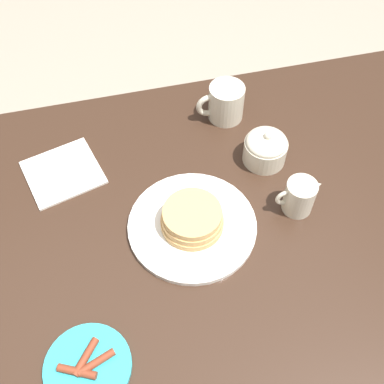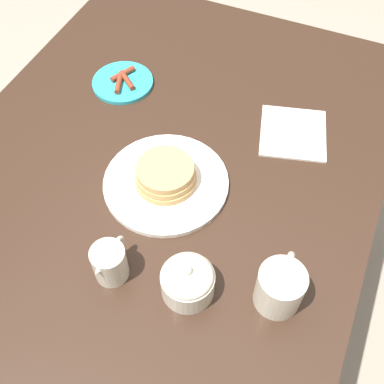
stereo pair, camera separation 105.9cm
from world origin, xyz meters
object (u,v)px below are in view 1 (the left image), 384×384
(sugar_bowl, at_px, (266,148))
(napkin, at_px, (63,172))
(coffee_mug, at_px, (225,102))
(creamer_pitcher, at_px, (300,196))
(side_plate_bacon, at_px, (88,366))
(pancake_plate, at_px, (192,222))

(sugar_bowl, relative_size, napkin, 0.51)
(coffee_mug, relative_size, napkin, 0.61)
(coffee_mug, relative_size, sugar_bowl, 1.20)
(sugar_bowl, bearing_deg, napkin, -8.56)
(creamer_pitcher, bearing_deg, coffee_mug, -75.80)
(sugar_bowl, xyz_separation_m, napkin, (0.46, -0.07, -0.04))
(side_plate_bacon, height_order, creamer_pitcher, creamer_pitcher)
(pancake_plate, distance_m, creamer_pitcher, 0.23)
(pancake_plate, relative_size, napkin, 1.40)
(side_plate_bacon, distance_m, coffee_mug, 0.67)
(side_plate_bacon, xyz_separation_m, napkin, (0.01, -0.45, -0.00))
(side_plate_bacon, bearing_deg, coffee_mug, -126.85)
(pancake_plate, height_order, napkin, pancake_plate)
(pancake_plate, height_order, side_plate_bacon, pancake_plate)
(creamer_pitcher, bearing_deg, pancake_plate, -1.10)
(creamer_pitcher, distance_m, sugar_bowl, 0.15)
(side_plate_bacon, relative_size, creamer_pitcher, 1.53)
(side_plate_bacon, relative_size, coffee_mug, 1.30)
(napkin, bearing_deg, creamer_pitcher, 156.03)
(coffee_mug, distance_m, creamer_pitcher, 0.31)
(creamer_pitcher, distance_m, napkin, 0.53)
(creamer_pitcher, height_order, napkin, creamer_pitcher)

